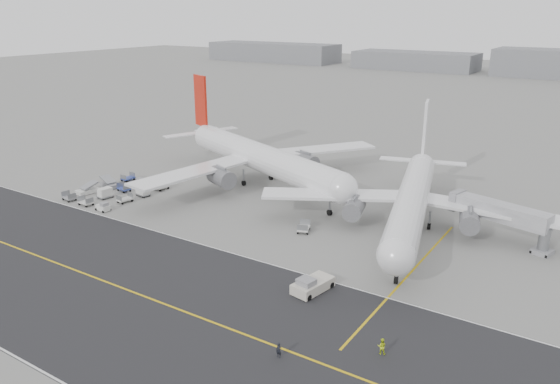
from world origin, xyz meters
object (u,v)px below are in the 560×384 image
Objects in this scene: airliner_a at (258,156)px; pushback_tug at (312,285)px; ground_crew_b at (382,346)px; ground_crew_a at (279,350)px; jet_bridge at (500,214)px; airliner_b at (412,199)px.

airliner_a is 45.85m from pushback_tug.
pushback_tug is at bearing -50.37° from ground_crew_b.
ground_crew_a is (3.92, -13.66, -0.06)m from pushback_tug.
airliner_b is at bearing -154.49° from jet_bridge.
airliner_b reaches higher than jet_bridge.
ground_crew_b is at bearing -80.46° from jet_bridge.
airliner_b is 35.88m from ground_crew_b.
airliner_a reaches higher than pushback_tug.
airliner_a is at bearing 154.68° from airliner_b.
airliner_a reaches higher than ground_crew_b.
airliner_b is 6.45× the size of pushback_tug.
ground_crew_a is (-11.91, -42.95, -3.40)m from jet_bridge.
airliner_b is at bearing -78.27° from airliner_a.
jet_bridge is at bearing 70.95° from ground_crew_a.
pushback_tug reaches higher than ground_crew_b.
airliner_a is 29.77× the size of ground_crew_b.
jet_bridge is (12.90, 2.43, -0.75)m from airliner_b.
pushback_tug is 0.47× the size of jet_bridge.
pushback_tug is 14.21m from ground_crew_a.
pushback_tug is 33.46m from jet_bridge.
pushback_tug is (-2.93, -26.86, -4.10)m from airliner_b.
ground_crew_b is (8.49, 6.15, 0.08)m from ground_crew_a.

